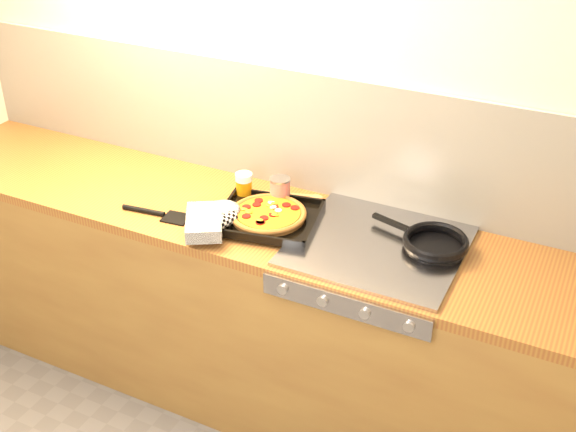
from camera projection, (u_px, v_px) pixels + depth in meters
The scene contains 9 objects.
room_shell at pixel (300, 132), 2.86m from camera, with size 3.20×3.20×3.20m.
counter_run at pixel (269, 312), 3.00m from camera, with size 3.20×0.62×0.90m.
stovetop at pixel (378, 246), 2.59m from camera, with size 0.60×0.56×0.02m, color #9D9DA2.
pizza_on_tray at pixel (251, 216), 2.70m from camera, with size 0.50×0.49×0.06m.
frying_pan at pixel (434, 243), 2.55m from camera, with size 0.41×0.29×0.04m.
tomato_can at pixel (280, 191), 2.83m from camera, with size 0.09×0.09×0.12m.
juice_glass at pixel (244, 186), 2.87m from camera, with size 0.07×0.07×0.11m.
wooden_spoon at pixel (294, 195), 2.91m from camera, with size 0.29×0.10×0.02m.
black_spatula at pixel (157, 214), 2.79m from camera, with size 0.29×0.10×0.02m.
Camera 1 is at (1.12, -0.99, 2.32)m, focal length 45.00 mm.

